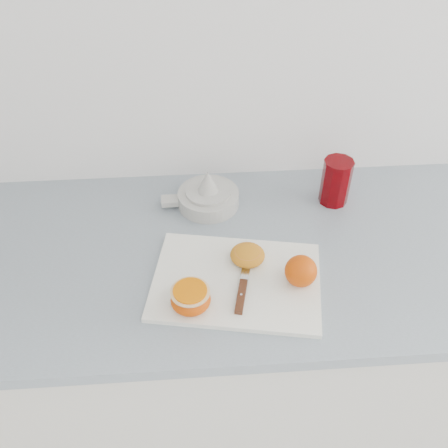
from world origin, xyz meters
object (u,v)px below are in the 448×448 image
Objects in this scene: half_orange at (191,298)px; citrus_juicer at (208,196)px; red_tumbler at (336,183)px; counter at (265,353)px; cutting_board at (236,281)px.

citrus_juicer reaches higher than half_orange.
counter is at bearing -138.18° from red_tumbler.
cutting_board is 2.91× the size of red_tumbler.
cutting_board is (-0.10, -0.11, 0.45)m from counter.
citrus_juicer is (-0.15, 0.16, 0.47)m from counter.
counter is 0.55m from half_orange.
half_orange reaches higher than counter.
half_orange is at bearing -138.35° from red_tumbler.
half_orange is (-0.10, -0.07, 0.03)m from cutting_board.
cutting_board is at bearing 34.30° from half_orange.
red_tumbler reaches higher than citrus_juicer.
red_tumbler reaches higher than cutting_board.
red_tumbler is (0.28, 0.27, 0.05)m from cutting_board.
half_orange is 0.51m from red_tumbler.
counter is 31.35× the size of half_orange.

